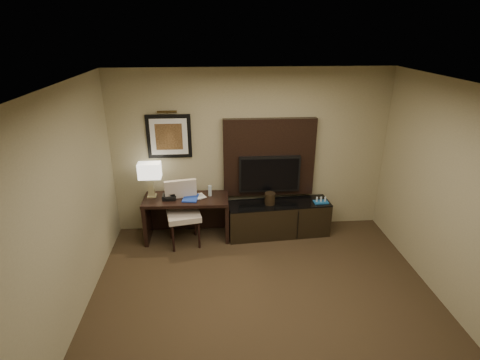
{
  "coord_description": "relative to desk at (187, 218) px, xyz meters",
  "views": [
    {
      "loc": [
        -0.6,
        -3.31,
        3.26
      ],
      "look_at": [
        -0.22,
        1.8,
        1.15
      ],
      "focal_mm": 28.0,
      "sensor_mm": 36.0,
      "label": 1
    }
  ],
  "objects": [
    {
      "name": "wall_back",
      "position": [
        1.07,
        0.35,
        0.99
      ],
      "size": [
        4.5,
        0.01,
        2.7
      ],
      "primitive_type": "cube",
      "color": "#9B9069",
      "rests_on": "floor"
    },
    {
      "name": "picture_light",
      "position": [
        -0.23,
        0.29,
        1.69
      ],
      "size": [
        0.04,
        0.04,
        0.3
      ],
      "primitive_type": "cylinder",
      "color": "#423115",
      "rests_on": "wall_back"
    },
    {
      "name": "tv",
      "position": [
        1.37,
        0.19,
        0.66
      ],
      "size": [
        1.0,
        0.08,
        0.6
      ],
      "primitive_type": "cube",
      "color": "black",
      "rests_on": "tv_wall_panel"
    },
    {
      "name": "desk_chair",
      "position": [
        -0.04,
        -0.18,
        0.16
      ],
      "size": [
        0.6,
        0.66,
        1.05
      ],
      "primitive_type": null,
      "rotation": [
        0.0,
        0.0,
        0.19
      ],
      "color": "beige",
      "rests_on": "floor"
    },
    {
      "name": "blue_folder",
      "position": [
        0.08,
        -0.03,
        0.37
      ],
      "size": [
        0.27,
        0.34,
        0.02
      ],
      "primitive_type": "cube",
      "rotation": [
        0.0,
        0.0,
        -0.14
      ],
      "color": "#1B3BAF",
      "rests_on": "desk"
    },
    {
      "name": "floor",
      "position": [
        1.07,
        -2.15,
        -0.37
      ],
      "size": [
        4.5,
        5.0,
        0.01
      ],
      "primitive_type": "cube",
      "color": "#322416",
      "rests_on": "ground"
    },
    {
      "name": "wall_left",
      "position": [
        -1.18,
        -2.15,
        0.99
      ],
      "size": [
        0.01,
        5.0,
        2.7
      ],
      "primitive_type": "cube",
      "color": "#9B9069",
      "rests_on": "floor"
    },
    {
      "name": "artwork",
      "position": [
        -0.23,
        0.33,
        1.29
      ],
      "size": [
        0.7,
        0.04,
        0.7
      ],
      "primitive_type": "cube",
      "color": "black",
      "rests_on": "wall_back"
    },
    {
      "name": "desk",
      "position": [
        0.0,
        0.0,
        0.0
      ],
      "size": [
        1.37,
        0.62,
        0.72
      ],
      "primitive_type": "cube",
      "rotation": [
        0.0,
        0.0,
        -0.03
      ],
      "color": "black",
      "rests_on": "floor"
    },
    {
      "name": "minibar_tray",
      "position": [
        2.2,
        -0.03,
        0.26
      ],
      "size": [
        0.24,
        0.15,
        0.08
      ],
      "primitive_type": null,
      "rotation": [
        0.0,
        0.0,
        0.05
      ],
      "color": "#185AA0",
      "rests_on": "credenza"
    },
    {
      "name": "desk_phone",
      "position": [
        -0.26,
        -0.01,
        0.41
      ],
      "size": [
        0.21,
        0.19,
        0.1
      ],
      "primitive_type": null,
      "rotation": [
        0.0,
        0.0,
        -0.0
      ],
      "color": "black",
      "rests_on": "desk"
    },
    {
      "name": "water_bottle",
      "position": [
        0.39,
        0.06,
        0.45
      ],
      "size": [
        0.06,
        0.06,
        0.17
      ],
      "primitive_type": "cylinder",
      "rotation": [
        0.0,
        0.0,
        -0.04
      ],
      "color": "silver",
      "rests_on": "desk"
    },
    {
      "name": "ceiling",
      "position": [
        1.07,
        -2.15,
        2.34
      ],
      "size": [
        4.5,
        5.0,
        0.01
      ],
      "primitive_type": "cube",
      "color": "silver",
      "rests_on": "wall_back"
    },
    {
      "name": "tv_wall_panel",
      "position": [
        1.37,
        0.29,
        0.91
      ],
      "size": [
        1.5,
        0.12,
        1.3
      ],
      "primitive_type": "cube",
      "color": "black",
      "rests_on": "wall_back"
    },
    {
      "name": "ice_bucket",
      "position": [
        1.35,
        -0.02,
        0.31
      ],
      "size": [
        0.2,
        0.2,
        0.19
      ],
      "primitive_type": "cylinder",
      "rotation": [
        0.0,
        0.0,
        -0.15
      ],
      "color": "black",
      "rests_on": "credenza"
    },
    {
      "name": "table_lamp",
      "position": [
        -0.55,
        0.1,
        0.65
      ],
      "size": [
        0.39,
        0.27,
        0.57
      ],
      "primitive_type": null,
      "rotation": [
        0.0,
        0.0,
        0.21
      ],
      "color": "#9A8E60",
      "rests_on": "desk"
    },
    {
      "name": "book",
      "position": [
        0.15,
        -0.01,
        0.46
      ],
      "size": [
        0.15,
        0.08,
        0.21
      ],
      "primitive_type": "imported",
      "rotation": [
        0.0,
        0.0,
        0.45
      ],
      "color": "#BEB395",
      "rests_on": "desk"
    },
    {
      "name": "credenza",
      "position": [
        1.51,
        -0.0,
        -0.07
      ],
      "size": [
        1.71,
        0.59,
        0.58
      ],
      "primitive_type": "cube",
      "rotation": [
        0.0,
        0.0,
        0.07
      ],
      "color": "black",
      "rests_on": "floor"
    }
  ]
}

